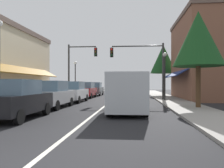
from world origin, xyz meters
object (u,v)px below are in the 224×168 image
Objects in this scene: parked_car_distant_left at (95,89)px; street_lamp_right_mid at (165,68)px; van_in_lane at (128,92)px; street_lamp_left_far at (75,73)px; traffic_signal_left_corner at (78,63)px; parked_car_third_left at (74,92)px; parked_car_nearest_left at (17,99)px; tree_right_near at (198,39)px; parked_car_second_left at (52,95)px; traffic_signal_mast_arm at (144,61)px; parked_car_far_left at (86,90)px; tree_right_far at (163,59)px.

street_lamp_right_mid reaches higher than parked_car_distant_left.
van_in_lane is 1.20× the size of street_lamp_left_far.
parked_car_third_left is at bearing -80.83° from traffic_signal_left_corner.
parked_car_nearest_left is 10.94m from tree_right_near.
parked_car_nearest_left is at bearing -151.02° from van_in_lane.
parked_car_distant_left is at bearing 120.89° from tree_right_near.
parked_car_distant_left is 0.72× the size of traffic_signal_left_corner.
van_in_lane reaches higher than parked_car_distant_left.
parked_car_nearest_left is 0.99× the size of parked_car_third_left.
parked_car_nearest_left is 0.95× the size of street_lamp_left_far.
van_in_lane reaches higher than parked_car_second_left.
parked_car_far_left is at bearing 152.86° from traffic_signal_mast_arm.
parked_car_distant_left is 10.66m from traffic_signal_mast_arm.
van_in_lane is (4.85, 2.76, 0.27)m from parked_car_nearest_left.
traffic_signal_left_corner reaches higher than parked_car_distant_left.
parked_car_nearest_left is 0.99× the size of parked_car_second_left.
traffic_signal_mast_arm is 2.18m from street_lamp_right_mid.
tree_right_near reaches higher than parked_car_far_left.
parked_car_second_left and parked_car_distant_left have the same top height.
van_in_lane is 16.17m from street_lamp_left_far.
parked_car_second_left is 19.24m from tree_right_far.
tree_right_near reaches higher than parked_car_third_left.
tree_right_near reaches higher than parked_car_nearest_left.
van_in_lane is 0.85× the size of tree_right_near.
van_in_lane is at bearing -111.51° from street_lamp_right_mid.
parked_car_nearest_left is at bearing -88.78° from parked_car_far_left.
parked_car_far_left is 7.53m from traffic_signal_mast_arm.
traffic_signal_mast_arm is (6.10, 2.52, 2.83)m from parked_car_third_left.
van_in_lane is 0.76× the size of tree_right_far.
van_in_lane is (4.78, -6.40, 0.27)m from parked_car_third_left.
parked_car_distant_left is at bearing 89.40° from parked_car_far_left.
parked_car_nearest_left is at bearing -117.84° from traffic_signal_mast_arm.
tree_right_far is (1.22, 10.21, 1.91)m from street_lamp_right_mid.
parked_car_second_left and parked_car_third_left have the same top height.
parked_car_distant_left is at bearing -174.29° from tree_right_far.
parked_car_distant_left is 0.95× the size of street_lamp_left_far.
tree_right_near reaches higher than parked_car_distant_left.
parked_car_far_left is 1.01× the size of parked_car_distant_left.
tree_right_near reaches higher than traffic_signal_left_corner.
traffic_signal_left_corner is at bearing 138.42° from tree_right_near.
parked_car_third_left is 15.39m from tree_right_far.
parked_car_second_left is 9.89m from tree_right_near.
tree_right_far reaches higher than van_in_lane.
tree_right_far is (9.26, 16.39, 4.01)m from parked_car_second_left.
parked_car_nearest_left is at bearing -83.62° from street_lamp_left_far.
parked_car_second_left is 5.22m from van_in_lane.
van_in_lane is at bearing -52.13° from parked_car_third_left.
street_lamp_right_mid is 0.71× the size of tree_right_near.
van_in_lane is 9.37m from traffic_signal_mast_arm.
street_lamp_right_mid reaches higher than parked_car_second_left.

